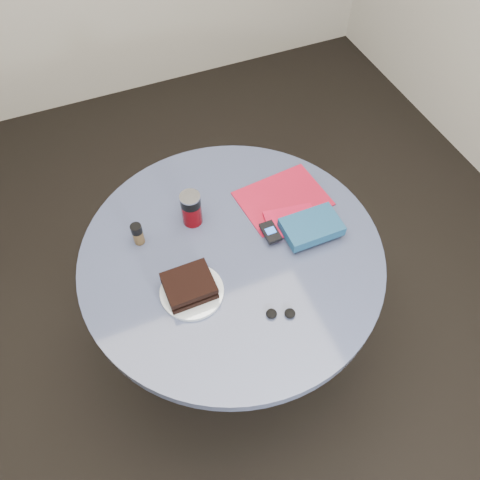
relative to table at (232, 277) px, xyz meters
name	(u,v)px	position (x,y,z in m)	size (l,w,h in m)	color
ground	(234,343)	(0.00, 0.00, -0.59)	(4.00, 4.00, 0.00)	black
table	(232,277)	(0.00, 0.00, 0.00)	(1.00, 1.00, 0.75)	black
plate	(192,292)	(-0.17, -0.09, 0.17)	(0.20, 0.20, 0.01)	silver
sandwich	(189,286)	(-0.17, -0.09, 0.20)	(0.15, 0.12, 0.05)	black
soda_can	(191,209)	(-0.07, 0.17, 0.23)	(0.09, 0.09, 0.13)	#5C0409
pepper_grinder	(138,234)	(-0.27, 0.16, 0.21)	(0.04, 0.04, 0.08)	#513D22
magazine	(283,199)	(0.25, 0.14, 0.17)	(0.30, 0.22, 0.01)	maroon
red_book	(291,221)	(0.23, 0.03, 0.18)	(0.17, 0.12, 0.01)	#AD0D2E
novel	(311,227)	(0.27, -0.03, 0.20)	(0.19, 0.12, 0.04)	navy
mp3_player	(270,232)	(0.14, 0.01, 0.19)	(0.05, 0.08, 0.02)	black
headphones	(281,313)	(0.05, -0.27, 0.17)	(0.09, 0.06, 0.02)	black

